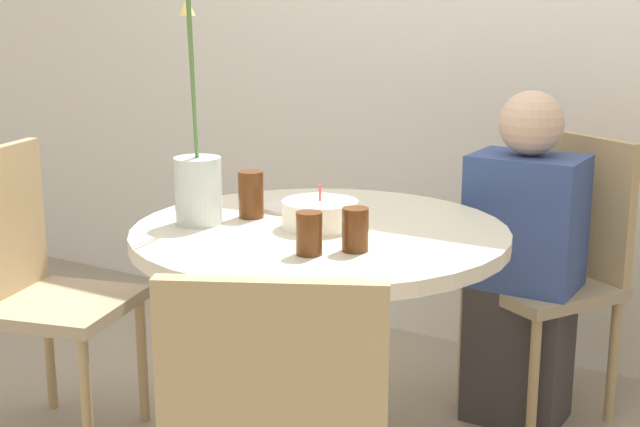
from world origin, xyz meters
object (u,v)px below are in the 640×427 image
at_px(side_plate, 289,207).
at_px(chair_far_back, 560,260).
at_px(chair_right_flank, 37,278).
at_px(drink_glass_2, 355,230).
at_px(person_boy, 523,271).
at_px(birthday_cake, 320,214).
at_px(flower_vase, 197,167).
at_px(drink_glass_0, 250,195).
at_px(drink_glass_1, 309,233).

bearing_deg(side_plate, chair_far_back, 45.51).
height_order(chair_right_flank, drink_glass_2, chair_right_flank).
xyz_separation_m(chair_far_back, drink_glass_2, (-0.25, -0.93, 0.28)).
bearing_deg(side_plate, drink_glass_2, -37.11).
xyz_separation_m(chair_right_flank, person_boy, (1.23, 0.88, -0.01)).
relative_size(birthday_cake, side_plate, 1.26).
relative_size(birthday_cake, person_boy, 0.19).
bearing_deg(flower_vase, drink_glass_0, 58.77).
xyz_separation_m(chair_far_back, flower_vase, (-0.75, -0.92, 0.38)).
relative_size(chair_far_back, person_boy, 0.85).
relative_size(chair_far_back, drink_glass_1, 8.66).
xyz_separation_m(side_plate, person_boy, (0.56, 0.51, -0.24)).
xyz_separation_m(side_plate, drink_glass_2, (0.38, -0.29, 0.05)).
relative_size(chair_far_back, drink_glass_0, 6.90).
height_order(birthday_cake, flower_vase, flower_vase).
relative_size(birthday_cake, flower_vase, 0.28).
relative_size(drink_glass_0, drink_glass_1, 1.25).
distance_m(chair_right_flank, person_boy, 1.52).
bearing_deg(chair_right_flank, person_boy, -69.53).
bearing_deg(side_plate, drink_glass_0, -104.50).
distance_m(chair_far_back, drink_glass_0, 1.08).
bearing_deg(chair_far_back, side_plate, -105.12).
bearing_deg(drink_glass_0, drink_glass_1, -34.23).
bearing_deg(person_boy, drink_glass_2, -102.24).
bearing_deg(drink_glass_1, chair_right_flank, 179.93).
distance_m(flower_vase, person_boy, 1.11).
relative_size(drink_glass_1, drink_glass_2, 0.98).
relative_size(chair_right_flank, flower_vase, 1.23).
bearing_deg(drink_glass_1, drink_glass_0, 145.77).
bearing_deg(drink_glass_2, person_boy, 77.76).
bearing_deg(drink_glass_1, birthday_cake, 115.62).
bearing_deg(person_boy, chair_far_back, 60.62).
bearing_deg(chair_far_back, drink_glass_2, -75.65).
relative_size(chair_far_back, flower_vase, 1.23).
xyz_separation_m(chair_far_back, person_boy, (-0.08, -0.14, -0.01)).
distance_m(drink_glass_1, drink_glass_2, 0.12).
distance_m(drink_glass_2, person_boy, 0.86).
height_order(flower_vase, drink_glass_2, flower_vase).
bearing_deg(chair_far_back, flower_vase, -99.81).
bearing_deg(chair_far_back, person_boy, -90.00).
xyz_separation_m(drink_glass_0, person_boy, (0.59, 0.65, -0.30)).
bearing_deg(flower_vase, chair_right_flank, -170.24).
distance_m(chair_right_flank, drink_glass_2, 1.10).
distance_m(flower_vase, drink_glass_0, 0.18).
height_order(birthday_cake, drink_glass_0, drink_glass_0).
height_order(birthday_cake, side_plate, birthday_cake).
height_order(chair_far_back, chair_right_flank, same).
bearing_deg(drink_glass_1, chair_far_back, 72.02).
bearing_deg(person_boy, flower_vase, -130.69).
distance_m(birthday_cake, drink_glass_0, 0.23).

